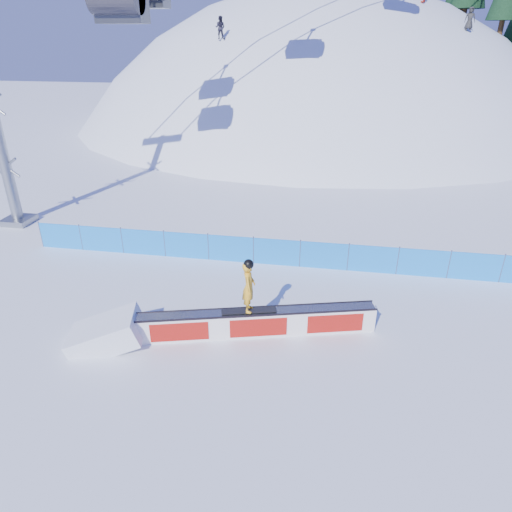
# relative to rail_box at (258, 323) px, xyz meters

# --- Properties ---
(ground) EXTENTS (160.00, 160.00, 0.00)m
(ground) POSITION_rel_rail_box_xyz_m (-0.05, 0.64, -0.46)
(ground) COLOR white
(ground) RESTS_ON ground
(snow_hill) EXTENTS (64.00, 64.00, 64.00)m
(snow_hill) POSITION_rel_rail_box_xyz_m (-0.05, 42.64, -18.46)
(snow_hill) COLOR white
(snow_hill) RESTS_ON ground
(safety_fence) EXTENTS (22.05, 0.05, 1.30)m
(safety_fence) POSITION_rel_rail_box_xyz_m (-0.05, 5.14, 0.14)
(safety_fence) COLOR #1581EB
(safety_fence) RESTS_ON ground
(rail_box) EXTENTS (7.65, 2.57, 0.93)m
(rail_box) POSITION_rel_rail_box_xyz_m (0.00, 0.00, 0.00)
(rail_box) COLOR white
(rail_box) RESTS_ON ground
(snow_ramp) EXTENTS (2.68, 2.05, 1.48)m
(snow_ramp) POSITION_rel_rail_box_xyz_m (-4.69, -1.28, -0.46)
(snow_ramp) COLOR white
(snow_ramp) RESTS_ON ground
(snowboarder) EXTENTS (1.79, 0.77, 1.85)m
(snowboarder) POSITION_rel_rail_box_xyz_m (-0.27, -0.07, 1.38)
(snowboarder) COLOR black
(snowboarder) RESTS_ON rail_box
(distant_skiers) EXTENTS (20.23, 7.65, 5.15)m
(distant_skiers) POSITION_rel_rail_box_xyz_m (0.87, 30.82, 10.81)
(distant_skiers) COLOR black
(distant_skiers) RESTS_ON ground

